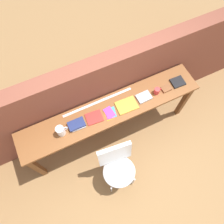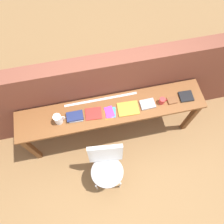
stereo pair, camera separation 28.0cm
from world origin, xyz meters
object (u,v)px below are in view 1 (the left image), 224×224
at_px(book_stack_leftmost, 77,124).
at_px(magazine_cycling, 94,118).
at_px(book_open_centre, 127,105).
at_px(pamphlet_pile_colourful, 110,113).
at_px(leather_journal_brown, 166,88).
at_px(mug, 157,91).
at_px(chair_white_moulded, 118,166).
at_px(book_repair_rightmost, 178,82).
at_px(pitcher_white, 61,131).

distance_m(book_stack_leftmost, magazine_cycling, 0.23).
distance_m(book_stack_leftmost, book_open_centre, 0.69).
xyz_separation_m(pamphlet_pile_colourful, leather_journal_brown, (0.85, 0.00, 0.01)).
relative_size(book_stack_leftmost, book_open_centre, 0.77).
bearing_deg(pamphlet_pile_colourful, mug, 0.70).
bearing_deg(chair_white_moulded, magazine_cycling, 93.81).
xyz_separation_m(book_stack_leftmost, magazine_cycling, (0.23, -0.00, -0.02)).
height_order(magazine_cycling, mug, mug).
xyz_separation_m(chair_white_moulded, leather_journal_brown, (1.01, 0.59, 0.37)).
height_order(magazine_cycling, pamphlet_pile_colourful, magazine_cycling).
relative_size(chair_white_moulded, book_stack_leftmost, 4.24).
relative_size(chair_white_moulded, book_repair_rightmost, 4.98).
bearing_deg(magazine_cycling, mug, 3.19).
distance_m(chair_white_moulded, mug, 1.12).
xyz_separation_m(book_stack_leftmost, pamphlet_pile_colourful, (0.44, -0.03, -0.02)).
relative_size(chair_white_moulded, magazine_cycling, 4.28).
distance_m(magazine_cycling, book_repair_rightmost, 1.25).
relative_size(book_open_centre, mug, 2.47).
relative_size(magazine_cycling, book_repair_rightmost, 1.16).
xyz_separation_m(chair_white_moulded, book_stack_leftmost, (-0.28, 0.62, 0.38)).
relative_size(book_stack_leftmost, magazine_cycling, 1.01).
distance_m(pitcher_white, book_open_centre, 0.90).
xyz_separation_m(book_open_centre, leather_journal_brown, (0.60, -0.00, 0.00)).
distance_m(pamphlet_pile_colourful, book_open_centre, 0.25).
distance_m(pitcher_white, mug, 1.35).
relative_size(mug, leather_journal_brown, 0.85).
bearing_deg(pamphlet_pile_colourful, pitcher_white, 178.97).
xyz_separation_m(pamphlet_pile_colourful, mug, (0.70, 0.01, 0.04)).
xyz_separation_m(magazine_cycling, book_repair_rightmost, (1.25, -0.01, 0.01)).
height_order(book_stack_leftmost, book_open_centre, book_stack_leftmost).
distance_m(book_open_centre, mug, 0.46).
bearing_deg(leather_journal_brown, book_open_centre, 178.75).
bearing_deg(pitcher_white, mug, -0.13).
relative_size(pitcher_white, magazine_cycling, 0.88).
height_order(book_open_centre, mug, mug).
bearing_deg(mug, book_repair_rightmost, 2.13).
height_order(book_open_centre, book_repair_rightmost, book_repair_rightmost).
xyz_separation_m(magazine_cycling, mug, (0.91, -0.02, 0.04)).
distance_m(chair_white_moulded, magazine_cycling, 0.71).
distance_m(magazine_cycling, leather_journal_brown, 1.05).
bearing_deg(book_stack_leftmost, mug, -0.98).
bearing_deg(book_stack_leftmost, pamphlet_pile_colourful, -3.66).
bearing_deg(pamphlet_pile_colourful, chair_white_moulded, -105.60).
xyz_separation_m(magazine_cycling, pamphlet_pile_colourful, (0.20, -0.03, -0.00)).
distance_m(mug, book_repair_rightmost, 0.35).
height_order(book_stack_leftmost, pamphlet_pile_colourful, book_stack_leftmost).
relative_size(magazine_cycling, leather_journal_brown, 1.60).
height_order(book_open_centre, leather_journal_brown, leather_journal_brown).
height_order(pitcher_white, pamphlet_pile_colourful, pitcher_white).
bearing_deg(pitcher_white, chair_white_moulded, -51.12).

